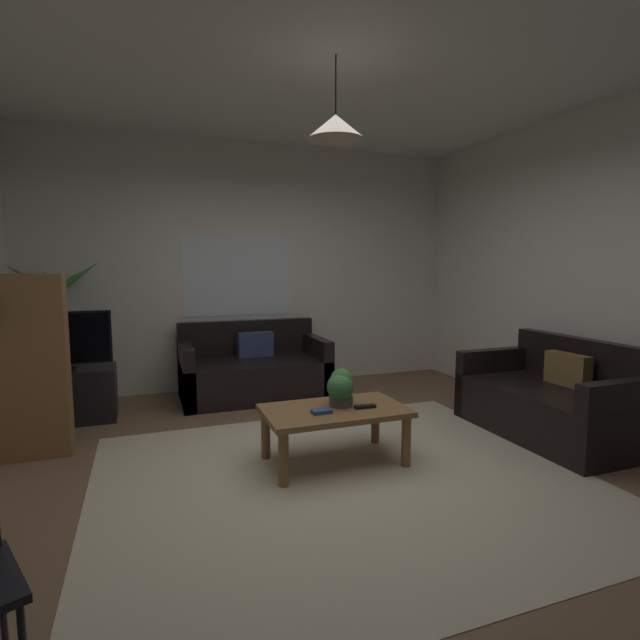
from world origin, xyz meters
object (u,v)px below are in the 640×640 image
(book_on_table_0, at_px, (321,411))
(tv, at_px, (60,340))
(coffee_table, at_px, (335,417))
(pendant_lamp, at_px, (336,127))
(potted_palm_corner, at_px, (58,341))
(remote_on_table_0, at_px, (340,402))
(couch_under_window, at_px, (254,372))
(remote_on_table_1, at_px, (365,407))
(tv_stand, at_px, (64,396))
(potted_plant_on_table, at_px, (341,387))
(bookshelf_corner, at_px, (15,366))
(couch_right_side, at_px, (553,403))

(book_on_table_0, xyz_separation_m, tv, (-1.89, 1.79, 0.35))
(coffee_table, relative_size, book_on_table_0, 7.50)
(coffee_table, height_order, pendant_lamp, pendant_lamp)
(tv, bearing_deg, potted_palm_corner, 100.64)
(remote_on_table_0, bearing_deg, pendant_lamp, 169.18)
(couch_under_window, bearing_deg, remote_on_table_1, -79.39)
(couch_under_window, distance_m, potted_palm_corner, 2.02)
(tv_stand, bearing_deg, pendant_lamp, -40.49)
(potted_palm_corner, distance_m, pendant_lamp, 3.55)
(remote_on_table_1, bearing_deg, tv_stand, 56.18)
(potted_plant_on_table, height_order, bookshelf_corner, bookshelf_corner)
(couch_right_side, height_order, book_on_table_0, couch_right_side)
(tv, bearing_deg, tv_stand, 90.00)
(tv, bearing_deg, coffee_table, -40.13)
(bookshelf_corner, bearing_deg, tv, 77.11)
(couch_right_side, bearing_deg, pendant_lamp, -92.94)
(couch_under_window, height_order, tv_stand, couch_under_window)
(coffee_table, xyz_separation_m, remote_on_table_0, (0.09, 0.10, 0.08))
(tv_stand, bearing_deg, book_on_table_0, -43.80)
(couch_under_window, bearing_deg, tv_stand, -172.13)
(couch_right_side, relative_size, remote_on_table_0, 9.27)
(remote_on_table_1, relative_size, potted_palm_corner, 0.10)
(remote_on_table_0, bearing_deg, couch_right_side, -65.85)
(remote_on_table_0, height_order, pendant_lamp, pendant_lamp)
(couch_right_side, relative_size, potted_palm_corner, 0.97)
(couch_under_window, height_order, potted_plant_on_table, couch_under_window)
(potted_palm_corner, xyz_separation_m, pendant_lamp, (2.13, -2.26, 1.72))
(tv_stand, height_order, tv, tv)
(coffee_table, bearing_deg, tv_stand, 139.51)
(book_on_table_0, bearing_deg, remote_on_table_0, 39.77)
(tv, bearing_deg, book_on_table_0, -43.46)
(remote_on_table_0, relative_size, potted_plant_on_table, 0.57)
(remote_on_table_0, height_order, tv, tv)
(couch_right_side, distance_m, book_on_table_0, 2.13)
(remote_on_table_1, relative_size, pendant_lamp, 0.29)
(book_on_table_0, relative_size, tv, 0.16)
(couch_right_side, bearing_deg, tv_stand, -114.50)
(couch_under_window, bearing_deg, coffee_table, -84.98)
(coffee_table, xyz_separation_m, book_on_table_0, (-0.13, -0.08, 0.08))
(remote_on_table_0, relative_size, remote_on_table_1, 1.00)
(remote_on_table_1, height_order, potted_palm_corner, potted_palm_corner)
(potted_plant_on_table, bearing_deg, tv, 141.28)
(remote_on_table_0, height_order, remote_on_table_1, same)
(remote_on_table_0, bearing_deg, couch_under_window, 38.11)
(couch_under_window, bearing_deg, book_on_table_0, -88.90)
(couch_right_side, distance_m, remote_on_table_0, 1.92)
(remote_on_table_0, distance_m, potted_plant_on_table, 0.15)
(tv_stand, distance_m, bookshelf_corner, 0.97)
(tv_stand, bearing_deg, potted_plant_on_table, -39.08)
(remote_on_table_0, height_order, potted_plant_on_table, potted_plant_on_table)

